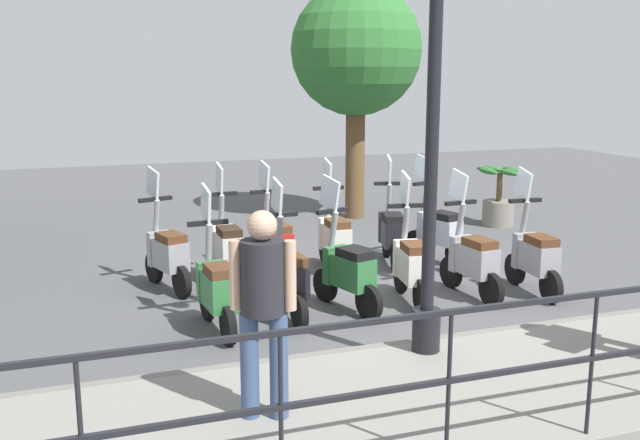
{
  "coord_description": "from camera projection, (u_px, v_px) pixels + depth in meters",
  "views": [
    {
      "loc": [
        -8.02,
        3.37,
        2.7
      ],
      "look_at": [
        0.2,
        0.5,
        0.9
      ],
      "focal_mm": 40.0,
      "sensor_mm": 36.0,
      "label": 1
    }
  ],
  "objects": [
    {
      "name": "potted_palm",
      "position": [
        499.0,
        201.0,
        12.78
      ],
      "size": [
        1.06,
        0.66,
        1.05
      ],
      "color": "slate",
      "rests_on": "ground_plane"
    },
    {
      "name": "scooter_far_4",
      "position": [
        227.0,
        246.0,
        9.3
      ],
      "size": [
        1.23,
        0.44,
        1.54
      ],
      "rotation": [
        0.0,
        0.0,
        0.03
      ],
      "color": "black",
      "rests_on": "ground_plane"
    },
    {
      "name": "pedestrian_distant",
      "position": [
        263.0,
        299.0,
        5.21
      ],
      "size": [
        0.42,
        0.46,
        1.59
      ],
      "rotation": [
        0.0,
        0.0,
        2.76
      ],
      "color": "#384C70",
      "rests_on": "promenade_walkway"
    },
    {
      "name": "scooter_near_0",
      "position": [
        534.0,
        256.0,
        8.81
      ],
      "size": [
        1.23,
        0.44,
        1.54
      ],
      "rotation": [
        0.0,
        0.0,
        -0.07
      ],
      "color": "black",
      "rests_on": "ground_plane"
    },
    {
      "name": "scooter_far_0",
      "position": [
        437.0,
        230.0,
        10.28
      ],
      "size": [
        1.2,
        0.54,
        1.54
      ],
      "rotation": [
        0.0,
        0.0,
        0.28
      ],
      "color": "black",
      "rests_on": "ground_plane"
    },
    {
      "name": "scooter_far_2",
      "position": [
        334.0,
        237.0,
        9.79
      ],
      "size": [
        1.23,
        0.44,
        1.54
      ],
      "rotation": [
        0.0,
        0.0,
        -0.06
      ],
      "color": "black",
      "rests_on": "ground_plane"
    },
    {
      "name": "promenade_walkway",
      "position": [
        503.0,
        384.0,
        6.12
      ],
      "size": [
        2.2,
        20.0,
        0.15
      ],
      "color": "gray",
      "rests_on": "ground_plane"
    },
    {
      "name": "scooter_far_1",
      "position": [
        391.0,
        231.0,
        10.18
      ],
      "size": [
        1.2,
        0.53,
        1.54
      ],
      "rotation": [
        0.0,
        0.0,
        -0.28
      ],
      "color": "black",
      "rests_on": "ground_plane"
    },
    {
      "name": "scooter_near_5",
      "position": [
        217.0,
        288.0,
        7.49
      ],
      "size": [
        1.23,
        0.44,
        1.54
      ],
      "rotation": [
        0.0,
        0.0,
        0.07
      ],
      "color": "black",
      "rests_on": "ground_plane"
    },
    {
      "name": "fence_railing",
      "position": [
        594.0,
        336.0,
        4.99
      ],
      "size": [
        0.04,
        16.03,
        1.07
      ],
      "color": "black",
      "rests_on": "promenade_walkway"
    },
    {
      "name": "scooter_far_3",
      "position": [
        274.0,
        242.0,
        9.51
      ],
      "size": [
        1.23,
        0.44,
        1.54
      ],
      "rotation": [
        0.0,
        0.0,
        0.09
      ],
      "color": "black",
      "rests_on": "ground_plane"
    },
    {
      "name": "scooter_far_5",
      "position": [
        167.0,
        253.0,
        8.95
      ],
      "size": [
        1.2,
        0.54,
        1.54
      ],
      "rotation": [
        0.0,
        0.0,
        0.3
      ],
      "color": "black",
      "rests_on": "ground_plane"
    },
    {
      "name": "scooter_near_1",
      "position": [
        472.0,
        258.0,
        8.68
      ],
      "size": [
        1.23,
        0.44,
        1.54
      ],
      "rotation": [
        0.0,
        0.0,
        0.09
      ],
      "color": "black",
      "rests_on": "ground_plane"
    },
    {
      "name": "ground_plane",
      "position": [
        362.0,
        290.0,
        9.05
      ],
      "size": [
        28.0,
        28.0,
        0.0
      ],
      "primitive_type": "plane",
      "color": "#4C4C4F"
    },
    {
      "name": "scooter_near_2",
      "position": [
        411.0,
        263.0,
        8.46
      ],
      "size": [
        1.23,
        0.47,
        1.54
      ],
      "rotation": [
        0.0,
        0.0,
        -0.17
      ],
      "color": "black",
      "rests_on": "ground_plane"
    },
    {
      "name": "scooter_near_4",
      "position": [
        287.0,
        276.0,
        7.92
      ],
      "size": [
        1.23,
        0.44,
        1.54
      ],
      "rotation": [
        0.0,
        0.0,
        0.03
      ],
      "color": "black",
      "rests_on": "ground_plane"
    },
    {
      "name": "lamp_post_near",
      "position": [
        431.0,
        164.0,
        6.33
      ],
      "size": [
        0.26,
        0.9,
        3.98
      ],
      "color": "black",
      "rests_on": "promenade_walkway"
    },
    {
      "name": "scooter_near_3",
      "position": [
        347.0,
        270.0,
        8.18
      ],
      "size": [
        1.2,
        0.54,
        1.54
      ],
      "rotation": [
        0.0,
        0.0,
        0.28
      ],
      "color": "black",
      "rests_on": "ground_plane"
    },
    {
      "name": "tree_distant",
      "position": [
        356.0,
        52.0,
        12.99
      ],
      "size": [
        2.39,
        2.39,
        4.31
      ],
      "color": "brown",
      "rests_on": "ground_plane"
    }
  ]
}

